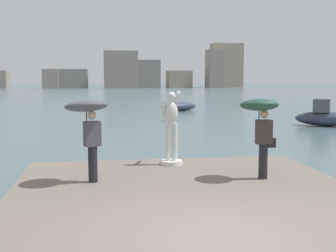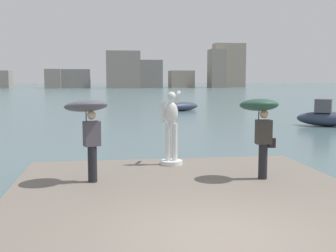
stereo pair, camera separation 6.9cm
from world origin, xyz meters
The scene contains 8 objects.
ground_plane centered at (0.00, 40.00, 0.00)m, with size 400.00×400.00×0.00m, color #4C666B.
pier centered at (0.00, 1.82, 0.20)m, with size 7.90×9.63×0.40m, color #70665B.
statue_white_figure centered at (0.13, 5.73, 1.35)m, with size 0.64×0.88×2.15m.
onlooker_left centered at (-2.17, 3.86, 1.98)m, with size 1.33×1.34×2.04m.
onlooker_right centered at (2.04, 3.64, 1.97)m, with size 0.99×1.01×2.04m.
boat_mid centered at (4.98, 31.35, 0.39)m, with size 3.63×2.87×0.78m.
boat_leftward centered at (11.50, 17.89, 0.57)m, with size 3.76×3.05×1.64m.
distant_skyline centered at (1.22, 124.29, 4.96)m, with size 87.01×11.44×13.66m.
Camera 1 is at (-1.79, -6.53, 2.90)m, focal length 46.18 mm.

